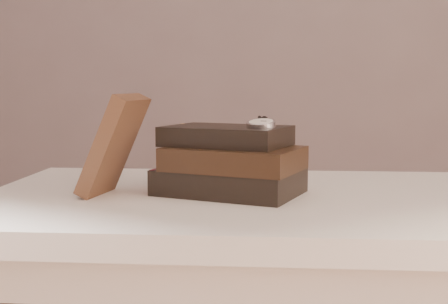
{
  "coord_description": "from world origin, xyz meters",
  "views": [
    {
      "loc": [
        0.02,
        -0.71,
        0.95
      ],
      "look_at": [
        -0.07,
        0.35,
        0.82
      ],
      "focal_mm": 48.3,
      "sensor_mm": 36.0,
      "label": 1
    }
  ],
  "objects": [
    {
      "name": "pocket_watch",
      "position": [
        -0.0,
        0.32,
        0.88
      ],
      "size": [
        0.06,
        0.16,
        0.02
      ],
      "color": "silver",
      "rests_on": "book_stack"
    },
    {
      "name": "journal",
      "position": [
        -0.26,
        0.32,
        0.84
      ],
      "size": [
        0.12,
        0.13,
        0.18
      ],
      "primitive_type": "cube",
      "rotation": [
        0.0,
        0.42,
        -0.17
      ],
      "color": "#3F2418",
      "rests_on": "table"
    },
    {
      "name": "book_stack",
      "position": [
        -0.06,
        0.35,
        0.81
      ],
      "size": [
        0.28,
        0.24,
        0.12
      ],
      "color": "black",
      "rests_on": "table"
    },
    {
      "name": "eyeglasses",
      "position": [
        -0.11,
        0.46,
        0.82
      ],
      "size": [
        0.13,
        0.14,
        0.05
      ],
      "color": "silver",
      "rests_on": "book_stack"
    },
    {
      "name": "table",
      "position": [
        0.0,
        0.35,
        0.66
      ],
      "size": [
        1.0,
        0.6,
        0.75
      ],
      "color": "silver",
      "rests_on": "ground"
    }
  ]
}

